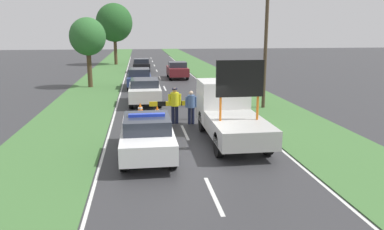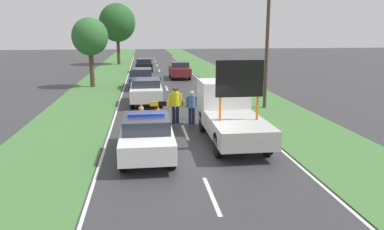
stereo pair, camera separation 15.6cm
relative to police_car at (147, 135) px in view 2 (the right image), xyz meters
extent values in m
plane|color=#333335|center=(1.73, -0.29, -0.80)|extent=(160.00, 160.00, 0.00)
cube|color=silver|center=(1.73, -3.62, -0.79)|extent=(0.12, 2.51, 0.01)
cube|color=silver|center=(1.73, 3.01, -0.79)|extent=(0.12, 2.51, 0.01)
cube|color=silver|center=(1.73, 9.63, -0.79)|extent=(0.12, 2.51, 0.01)
cube|color=silver|center=(1.73, 16.25, -0.79)|extent=(0.12, 2.51, 0.01)
cube|color=silver|center=(1.73, 22.88, -0.79)|extent=(0.12, 2.51, 0.01)
cube|color=silver|center=(1.73, 29.50, -0.79)|extent=(0.12, 2.51, 0.01)
cube|color=silver|center=(1.73, 36.12, -0.79)|extent=(0.12, 2.51, 0.01)
cube|color=silver|center=(1.73, 42.74, -0.79)|extent=(0.12, 2.51, 0.01)
cube|color=silver|center=(1.73, 49.37, -0.79)|extent=(0.12, 2.51, 0.01)
cube|color=silver|center=(-1.63, 17.57, -0.79)|extent=(0.10, 71.38, 0.01)
cube|color=silver|center=(5.10, 17.57, -0.79)|extent=(0.10, 71.38, 0.01)
cube|color=#427038|center=(-3.74, 19.71, -0.78)|extent=(4.01, 120.00, 0.03)
cube|color=#427038|center=(7.21, 19.71, -0.78)|extent=(4.01, 120.00, 0.03)
cube|color=white|center=(0.00, 0.02, -0.10)|extent=(1.83, 4.51, 0.65)
cube|color=#282D38|center=(0.00, -0.12, 0.47)|extent=(1.61, 2.08, 0.48)
cylinder|color=black|center=(-0.80, 1.42, -0.42)|extent=(0.24, 0.75, 0.75)
cylinder|color=black|center=(0.80, 1.42, -0.42)|extent=(0.24, 0.75, 0.75)
cylinder|color=black|center=(-0.80, -1.38, -0.42)|extent=(0.24, 0.75, 0.75)
cylinder|color=black|center=(0.80, -1.38, -0.42)|extent=(0.24, 0.75, 0.75)
cube|color=#1E38C6|center=(0.00, -0.12, 0.76)|extent=(1.28, 0.24, 0.10)
cube|color=#193399|center=(0.00, 0.02, -0.06)|extent=(1.84, 3.70, 0.10)
cube|color=black|center=(0.00, 2.31, -0.16)|extent=(1.01, 0.08, 0.39)
cube|color=white|center=(3.47, 3.13, 0.58)|extent=(2.07, 2.05, 1.83)
cube|color=#232833|center=(3.47, 4.14, 0.91)|extent=(1.76, 0.04, 0.81)
cube|color=#B2B2AD|center=(3.47, 0.29, 0.01)|extent=(2.07, 3.65, 0.70)
cylinder|color=#D16619|center=(2.75, 0.29, 0.81)|extent=(0.09, 0.09, 0.90)
cylinder|color=#D16619|center=(4.18, 0.29, 0.81)|extent=(0.09, 0.09, 0.90)
cube|color=black|center=(3.47, 0.29, 1.94)|extent=(1.79, 0.12, 1.36)
cylinder|color=black|center=(2.55, 3.13, -0.34)|extent=(0.24, 0.92, 0.92)
cylinder|color=black|center=(4.38, 3.13, -0.34)|extent=(0.24, 0.92, 0.92)
cylinder|color=black|center=(2.55, -0.44, -0.34)|extent=(0.24, 0.92, 0.92)
cylinder|color=black|center=(4.38, -0.44, -0.34)|extent=(0.24, 0.92, 0.92)
cylinder|color=black|center=(0.47, 5.35, -0.41)|extent=(0.07, 0.07, 0.77)
cylinder|color=black|center=(2.46, 5.35, -0.41)|extent=(0.07, 0.07, 0.77)
cube|color=yellow|center=(0.43, 5.35, 0.09)|extent=(0.41, 0.08, 0.23)
cube|color=black|center=(0.84, 5.35, 0.09)|extent=(0.41, 0.08, 0.23)
cube|color=yellow|center=(1.26, 5.35, 0.09)|extent=(0.41, 0.08, 0.23)
cube|color=black|center=(1.67, 5.35, 0.09)|extent=(0.41, 0.08, 0.23)
cube|color=yellow|center=(2.09, 5.35, 0.09)|extent=(0.41, 0.08, 0.23)
cube|color=black|center=(2.50, 5.35, 0.09)|extent=(0.41, 0.08, 0.23)
cylinder|color=#191E38|center=(1.36, 4.73, -0.36)|extent=(0.17, 0.17, 0.88)
cylinder|color=#191E38|center=(1.54, 4.73, -0.36)|extent=(0.17, 0.17, 0.88)
cylinder|color=yellow|center=(1.45, 4.73, 0.42)|extent=(0.40, 0.40, 0.66)
cylinder|color=yellow|center=(1.20, 4.73, 0.38)|extent=(0.13, 0.13, 0.56)
cylinder|color=yellow|center=(1.70, 4.73, 0.38)|extent=(0.13, 0.13, 0.56)
sphere|color=#A57A5B|center=(1.45, 4.73, 0.86)|extent=(0.23, 0.23, 0.23)
cylinder|color=#141933|center=(1.45, 4.73, 0.92)|extent=(0.26, 0.26, 0.06)
cylinder|color=#191E38|center=(2.15, 4.54, -0.39)|extent=(0.15, 0.15, 0.82)
cylinder|color=#191E38|center=(2.32, 4.54, -0.39)|extent=(0.15, 0.15, 0.82)
cylinder|color=#4C6B9E|center=(2.23, 4.54, 0.32)|extent=(0.37, 0.37, 0.61)
cylinder|color=#4C6B9E|center=(2.00, 4.54, 0.29)|extent=(0.12, 0.12, 0.52)
cylinder|color=#4C6B9E|center=(2.46, 4.54, 0.29)|extent=(0.12, 0.12, 0.52)
sphere|color=beige|center=(2.23, 4.54, 0.74)|extent=(0.21, 0.21, 0.21)
cube|color=black|center=(0.52, 4.23, -0.78)|extent=(0.48, 0.48, 0.03)
cone|color=orange|center=(0.52, 4.23, -0.45)|extent=(0.41, 0.41, 0.63)
cylinder|color=white|center=(0.52, 4.23, -0.42)|extent=(0.23, 0.23, 0.09)
cube|color=black|center=(3.16, 5.36, -0.78)|extent=(0.42, 0.42, 0.03)
cone|color=orange|center=(3.16, 5.36, -0.49)|extent=(0.35, 0.35, 0.55)
cylinder|color=white|center=(3.16, 5.36, -0.47)|extent=(0.20, 0.20, 0.08)
cube|color=black|center=(0.65, 6.05, -0.78)|extent=(0.49, 0.49, 0.03)
cone|color=orange|center=(0.65, 6.05, -0.44)|extent=(0.42, 0.42, 0.65)
cylinder|color=white|center=(0.65, 6.05, -0.41)|extent=(0.24, 0.24, 0.09)
cube|color=black|center=(-0.23, 6.77, -0.78)|extent=(0.52, 0.52, 0.03)
cone|color=orange|center=(-0.23, 6.77, -0.43)|extent=(0.44, 0.44, 0.68)
cylinder|color=white|center=(-0.23, 6.77, -0.39)|extent=(0.25, 0.25, 0.10)
cube|color=black|center=(4.04, 5.76, -0.78)|extent=(0.50, 0.50, 0.03)
cone|color=orange|center=(4.04, 5.76, -0.44)|extent=(0.43, 0.43, 0.66)
cylinder|color=white|center=(4.04, 5.76, -0.40)|extent=(0.24, 0.24, 0.09)
cube|color=silver|center=(0.07, 10.00, -0.05)|extent=(1.90, 4.23, 0.75)
cube|color=#282D38|center=(0.07, 9.87, 0.55)|extent=(1.67, 1.94, 0.46)
cylinder|color=black|center=(-0.76, 11.31, -0.42)|extent=(0.24, 0.75, 0.75)
cylinder|color=black|center=(0.90, 11.31, -0.42)|extent=(0.24, 0.75, 0.75)
cylinder|color=black|center=(-0.76, 8.69, -0.42)|extent=(0.24, 0.75, 0.75)
cylinder|color=black|center=(0.90, 8.69, -0.42)|extent=(0.24, 0.75, 0.75)
cube|color=navy|center=(-0.25, 16.80, -0.12)|extent=(1.85, 4.37, 0.63)
cube|color=#282D38|center=(-0.25, 16.67, 0.47)|extent=(1.63, 2.01, 0.56)
cylinder|color=black|center=(-1.05, 18.15, -0.44)|extent=(0.24, 0.72, 0.72)
cylinder|color=black|center=(0.56, 18.15, -0.44)|extent=(0.24, 0.72, 0.72)
cylinder|color=black|center=(-1.05, 15.44, -0.44)|extent=(0.24, 0.72, 0.72)
cylinder|color=black|center=(0.56, 15.44, -0.44)|extent=(0.24, 0.72, 0.72)
cube|color=maroon|center=(3.36, 22.29, -0.09)|extent=(1.82, 3.91, 0.75)
cube|color=#282D38|center=(3.36, 22.18, 0.53)|extent=(1.60, 1.80, 0.51)
cylinder|color=black|center=(2.57, 23.51, -0.47)|extent=(0.24, 0.65, 0.65)
cylinder|color=black|center=(4.15, 23.51, -0.47)|extent=(0.24, 0.65, 0.65)
cylinder|color=black|center=(2.57, 21.08, -0.47)|extent=(0.24, 0.65, 0.65)
cylinder|color=black|center=(4.15, 21.08, -0.47)|extent=(0.24, 0.65, 0.65)
cube|color=black|center=(0.02, 28.33, -0.11)|extent=(1.80, 3.99, 0.68)
cube|color=#282D38|center=(0.02, 28.21, 0.46)|extent=(1.58, 1.84, 0.45)
cylinder|color=black|center=(-0.76, 29.57, -0.45)|extent=(0.24, 0.69, 0.69)
cylinder|color=black|center=(0.80, 29.57, -0.45)|extent=(0.24, 0.69, 0.69)
cylinder|color=black|center=(-0.76, 27.09, -0.45)|extent=(0.24, 0.69, 0.69)
cylinder|color=black|center=(0.80, 27.09, -0.45)|extent=(0.24, 0.69, 0.69)
cylinder|color=#4C3823|center=(-3.28, 38.02, 1.05)|extent=(0.42, 0.42, 3.69)
ellipsoid|color=#235623|center=(-3.28, 38.02, 4.66)|extent=(4.71, 4.71, 4.94)
cylinder|color=#4C3823|center=(-4.15, 17.60, 0.68)|extent=(0.36, 0.36, 2.95)
ellipsoid|color=#2D662D|center=(-4.15, 17.60, 3.21)|extent=(2.81, 2.81, 2.95)
cylinder|color=#473828|center=(6.98, 7.79, 2.73)|extent=(0.20, 0.20, 7.06)
camera|label=1|loc=(-0.20, -13.11, 3.69)|focal=35.00mm
camera|label=2|loc=(-0.05, -13.13, 3.69)|focal=35.00mm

